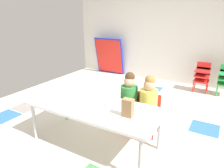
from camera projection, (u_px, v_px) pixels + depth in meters
ground_plane at (117, 120)px, 3.56m from camera, size 5.30×5.31×0.02m
back_wall at (167, 31)px, 5.31m from camera, size 5.30×0.10×2.64m
craft_table at (94, 109)px, 2.74m from camera, size 1.79×0.78×0.58m
seated_child_near_camera at (129, 96)px, 3.13m from camera, size 0.34×0.34×0.92m
seated_child_middle_seat at (149, 100)px, 2.98m from camera, size 0.33×0.33×0.92m
kid_chair_red_stack at (202, 75)px, 4.76m from camera, size 0.32×0.30×0.68m
folded_activity_table at (109, 56)px, 6.17m from camera, size 0.90×0.29×1.09m
paper_bag_brown at (128, 108)px, 2.40m from camera, size 0.13×0.09×0.22m
paper_plate_near_edge at (109, 105)px, 2.72m from camera, size 0.18×0.18×0.01m
donut_powdered_on_plate at (109, 104)px, 2.71m from camera, size 0.11×0.11×0.03m
donut_powdered_loose at (89, 99)px, 2.88m from camera, size 0.11×0.11×0.03m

